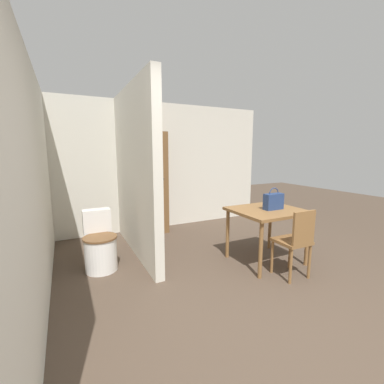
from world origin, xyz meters
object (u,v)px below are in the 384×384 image
at_px(wooden_cabinet, 153,183).
at_px(toilet, 100,246).
at_px(dining_table, 267,216).
at_px(wooden_chair, 295,240).
at_px(handbag, 273,201).

bearing_deg(wooden_cabinet, toilet, -133.23).
xyz_separation_m(toilet, wooden_cabinet, (1.15, 1.22, 0.64)).
relative_size(dining_table, wooden_chair, 1.07).
bearing_deg(dining_table, toilet, 159.22).
xyz_separation_m(dining_table, handbag, (0.07, -0.04, 0.21)).
relative_size(wooden_chair, toilet, 1.14).
bearing_deg(wooden_cabinet, dining_table, -63.91).
relative_size(toilet, handbag, 2.51).
relative_size(dining_table, toilet, 1.22).
distance_m(dining_table, wooden_chair, 0.56).
relative_size(handbag, wooden_cabinet, 0.16).
xyz_separation_m(wooden_chair, toilet, (-2.12, 1.35, -0.17)).
xyz_separation_m(dining_table, toilet, (-2.14, 0.81, -0.36)).
xyz_separation_m(toilet, handbag, (2.21, -0.86, 0.57)).
relative_size(dining_table, wooden_cabinet, 0.49).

